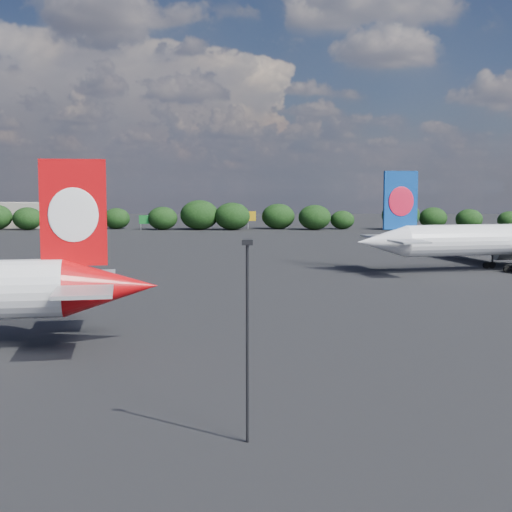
{
  "coord_description": "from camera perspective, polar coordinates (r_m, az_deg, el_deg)",
  "views": [
    {
      "loc": [
        16.45,
        -40.14,
        13.06
      ],
      "look_at": [
        16.0,
        12.0,
        8.0
      ],
      "focal_mm": 50.0,
      "sensor_mm": 36.0,
      "label": 1
    }
  ],
  "objects": [
    {
      "name": "apron_lamp_post",
      "position": [
        36.18,
        -0.69,
        -5.93
      ],
      "size": [
        0.55,
        0.3,
        10.45
      ],
      "color": "black",
      "rests_on": "ground"
    },
    {
      "name": "ground",
      "position": [
        102.32,
        -8.77,
        -1.85
      ],
      "size": [
        500.0,
        500.0,
        0.0
      ],
      "primitive_type": "plane",
      "color": "black",
      "rests_on": "ground"
    },
    {
      "name": "terminal_building",
      "position": [
        246.18,
        -18.86,
        3.14
      ],
      "size": [
        42.0,
        16.0,
        8.0
      ],
      "color": "gray",
      "rests_on": "ground"
    },
    {
      "name": "china_southern_airliner",
      "position": [
        118.31,
        19.29,
        1.18
      ],
      "size": [
        46.97,
        44.94,
        15.45
      ],
      "color": "white",
      "rests_on": "ground"
    },
    {
      "name": "horizon_treeline",
      "position": [
        219.3,
        -2.49,
        3.15
      ],
      "size": [
        203.05,
        14.93,
        9.07
      ],
      "color": "black",
      "rests_on": "ground"
    },
    {
      "name": "billboard_yellow",
      "position": [
        222.38,
        -0.65,
        3.18
      ],
      "size": [
        5.0,
        0.3,
        5.5
      ],
      "color": "gold",
      "rests_on": "ground"
    },
    {
      "name": "highway_sign",
      "position": [
        219.1,
        -8.56,
        2.88
      ],
      "size": [
        6.0,
        0.3,
        4.5
      ],
      "color": "#156D27",
      "rests_on": "ground"
    }
  ]
}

